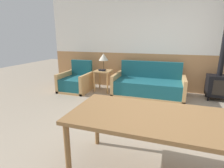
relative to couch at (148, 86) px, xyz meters
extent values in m
plane|color=gray|center=(0.44, -2.03, -0.25)|extent=(16.00, 16.00, 0.00)
cube|color=#AD7A4C|center=(0.44, 0.60, 0.27)|extent=(7.20, 0.06, 1.04)
cube|color=silver|center=(0.44, 0.60, 1.62)|extent=(7.20, 0.06, 1.66)
cube|color=tan|center=(0.00, -0.03, -0.22)|extent=(1.81, 0.87, 0.06)
cube|color=#195660|center=(0.00, -0.05, -0.02)|extent=(1.65, 0.79, 0.34)
cube|color=#195660|center=(0.00, 0.36, 0.38)|extent=(1.65, 0.10, 0.46)
cube|color=tan|center=(-0.87, -0.03, 0.02)|extent=(0.08, 0.87, 0.54)
cube|color=tan|center=(0.87, -0.03, 0.02)|extent=(0.08, 0.87, 0.54)
cube|color=tan|center=(-2.01, -0.25, -0.22)|extent=(0.81, 0.86, 0.06)
cube|color=#195660|center=(-2.01, -0.27, -0.03)|extent=(0.65, 0.78, 0.32)
cube|color=#195660|center=(-2.01, 0.13, 0.36)|extent=(0.65, 0.10, 0.45)
cube|color=tan|center=(-2.38, -0.25, 0.01)|extent=(0.08, 0.86, 0.52)
cube|color=tan|center=(-1.65, -0.25, 0.01)|extent=(0.08, 0.86, 0.52)
cube|color=tan|center=(-1.26, -0.03, 0.33)|extent=(0.44, 0.44, 0.03)
cylinder|color=tan|center=(-1.45, -0.22, 0.03)|extent=(0.04, 0.04, 0.57)
cylinder|color=tan|center=(-1.07, -0.22, 0.03)|extent=(0.04, 0.04, 0.57)
cylinder|color=tan|center=(-1.45, 0.16, 0.03)|extent=(0.04, 0.04, 0.57)
cylinder|color=tan|center=(-1.07, 0.16, 0.03)|extent=(0.04, 0.04, 0.57)
cylinder|color=#4C3823|center=(-1.28, 0.05, 0.36)|extent=(0.13, 0.13, 0.02)
cylinder|color=#4C3823|center=(-1.28, 0.05, 0.49)|extent=(0.02, 0.02, 0.25)
cone|color=beige|center=(-1.28, 0.05, 0.71)|extent=(0.27, 0.27, 0.19)
cube|color=black|center=(-1.27, -0.11, 0.36)|extent=(0.17, 0.13, 0.02)
cube|color=black|center=(-1.27, -0.10, 0.38)|extent=(0.22, 0.13, 0.02)
cube|color=olive|center=(0.42, -2.83, 0.46)|extent=(1.78, 0.86, 0.04)
cylinder|color=olive|center=(-0.41, -3.20, 0.09)|extent=(0.06, 0.06, 0.69)
cylinder|color=olive|center=(-0.41, -2.46, 0.09)|extent=(0.06, 0.06, 0.69)
cylinder|color=black|center=(1.45, 0.03, -0.20)|extent=(0.04, 0.04, 0.10)
cylinder|color=black|center=(1.45, 0.36, -0.20)|extent=(0.04, 0.04, 0.10)
cylinder|color=black|center=(1.86, 0.36, -0.20)|extent=(0.04, 0.04, 0.10)
cube|color=black|center=(1.66, 0.20, 0.10)|extent=(0.51, 0.41, 0.51)
cube|color=black|center=(1.66, -0.01, 0.10)|extent=(0.31, 0.01, 0.36)
camera|label=1|loc=(0.50, -4.51, 1.25)|focal=28.00mm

